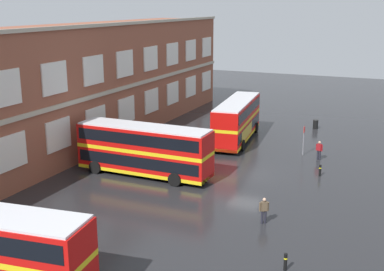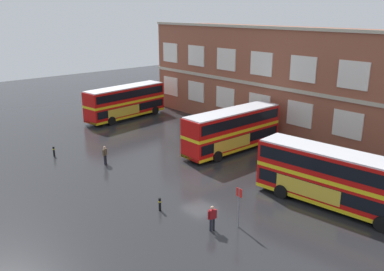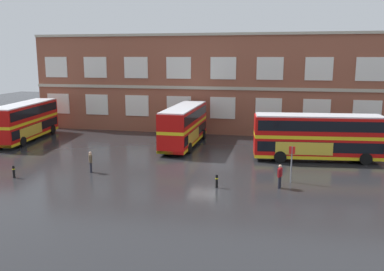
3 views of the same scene
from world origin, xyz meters
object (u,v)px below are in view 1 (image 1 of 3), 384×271
double_decker_far (237,120)px  bus_stand_flag (304,138)px  safety_bollard_west (285,262)px  safety_bollard_east (320,170)px  double_decker_middle (144,149)px  second_passenger (264,209)px  station_litter_bin (316,124)px  waiting_passenger (319,150)px

double_decker_far → bus_stand_flag: bearing=-108.2°
safety_bollard_west → safety_bollard_east: size_ratio=1.00×
double_decker_middle → double_decker_far: same height
safety_bollard_west → double_decker_middle: bearing=54.0°
bus_stand_flag → safety_bollard_west: bus_stand_flag is taller
bus_stand_flag → second_passenger: bearing=-177.4°
station_litter_bin → safety_bollard_west: bearing=-172.5°
double_decker_far → safety_bollard_west: double_decker_far is taller
double_decker_middle → bus_stand_flag: size_ratio=4.08×
double_decker_middle → second_passenger: (-4.97, -11.25, -1.22)m
waiting_passenger → second_passenger: bearing=176.7°
bus_stand_flag → safety_bollard_east: 5.76m
bus_stand_flag → safety_bollard_east: bearing=-154.8°
double_decker_middle → double_decker_far: bearing=-14.8°
safety_bollard_east → double_decker_far: bearing=52.0°
double_decker_far → station_litter_bin: double_decker_far is taller
station_litter_bin → bus_stand_flag: bearing=-175.8°
safety_bollard_east → double_decker_middle: bearing=112.7°
bus_stand_flag → safety_bollard_east: (-5.11, -2.40, -1.14)m
double_decker_middle → bus_stand_flag: (10.51, -10.54, -0.51)m
second_passenger → station_litter_bin: 25.98m
waiting_passenger → second_passenger: size_ratio=1.00×
waiting_passenger → second_passenger: (-14.68, 0.84, 0.00)m
second_passenger → waiting_passenger: bearing=-3.3°
double_decker_middle → second_passenger: double_decker_middle is taller
second_passenger → double_decker_middle: bearing=66.2°
second_passenger → bus_stand_flag: bearing=2.6°
double_decker_middle → station_litter_bin: (20.96, -9.78, -1.63)m
double_decker_middle → safety_bollard_east: size_ratio=11.59×
double_decker_far → second_passenger: size_ratio=6.60×
double_decker_middle → safety_bollard_west: double_decker_middle is taller
safety_bollard_east → safety_bollard_west: bearing=-176.7°
safety_bollard_west → station_litter_bin: bearing=7.5°
double_decker_middle → waiting_passenger: size_ratio=6.48×
station_litter_bin → waiting_passenger: bearing=-168.4°
safety_bollard_east → bus_stand_flag: bearing=25.2°
station_litter_bin → safety_bollard_west: station_litter_bin is taller
waiting_passenger → station_litter_bin: size_ratio=1.65×
waiting_passenger → bus_stand_flag: 1.88m
station_litter_bin → safety_bollard_west: (-31.01, -4.06, -0.03)m
safety_bollard_west → bus_stand_flag: bearing=9.1°
waiting_passenger → safety_bollard_east: size_ratio=1.79×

